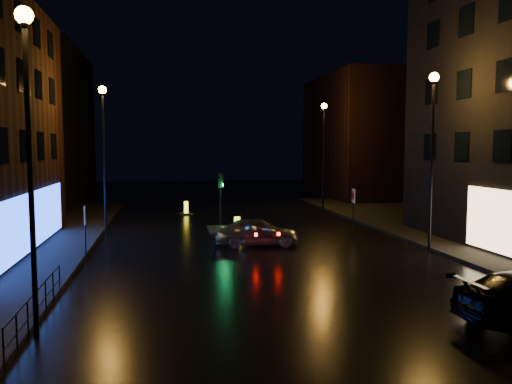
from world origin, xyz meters
TOP-DOWN VIEW (x-y plane):
  - ground at (0.00, 0.00)m, footprint 120.00×120.00m
  - building_far_left at (-16.00, 35.00)m, footprint 8.00×16.00m
  - building_far_right at (15.00, 32.00)m, footprint 8.00×14.00m
  - street_lamp_lnear at (-7.80, -2.00)m, footprint 0.44×0.44m
  - street_lamp_lfar at (-7.80, 14.00)m, footprint 0.44×0.44m
  - street_lamp_rnear at (7.80, 6.00)m, footprint 0.44×0.44m
  - street_lamp_rfar at (7.80, 22.00)m, footprint 0.44×0.44m
  - traffic_signal at (-1.20, 14.00)m, footprint 1.40×2.40m
  - guard_railing at (-8.00, -1.00)m, footprint 0.05×6.04m
  - silver_hatchback at (0.08, 8.97)m, footprint 4.32×2.16m
  - bollard_near at (-0.46, 12.25)m, footprint 1.19×1.39m
  - bollard_far at (-2.90, 21.72)m, footprint 1.06×1.28m
  - road_sign_left at (-7.90, 7.10)m, footprint 0.12×0.58m
  - road_sign_right at (6.50, 12.34)m, footprint 0.14×0.61m

SIDE VIEW (x-z plane):
  - ground at x=0.00m, z-range 0.00..0.00m
  - bollard_far at x=-2.90m, z-range -0.27..0.69m
  - bollard_near at x=-0.46m, z-range -0.29..0.74m
  - traffic_signal at x=-1.20m, z-range -1.22..2.23m
  - silver_hatchback at x=0.08m, z-range 0.00..1.41m
  - guard_railing at x=-8.00m, z-range 0.24..1.24m
  - road_sign_left at x=-7.90m, z-range 0.60..2.99m
  - road_sign_right at x=6.50m, z-range 0.63..3.14m
  - street_lamp_lnear at x=-7.80m, z-range 1.38..9.75m
  - street_lamp_lfar at x=-7.80m, z-range 1.38..9.75m
  - street_lamp_rnear at x=7.80m, z-range 1.38..9.75m
  - street_lamp_rfar at x=7.80m, z-range 1.38..9.75m
  - building_far_right at x=15.00m, z-range 0.00..12.00m
  - building_far_left at x=-16.00m, z-range 0.00..14.00m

